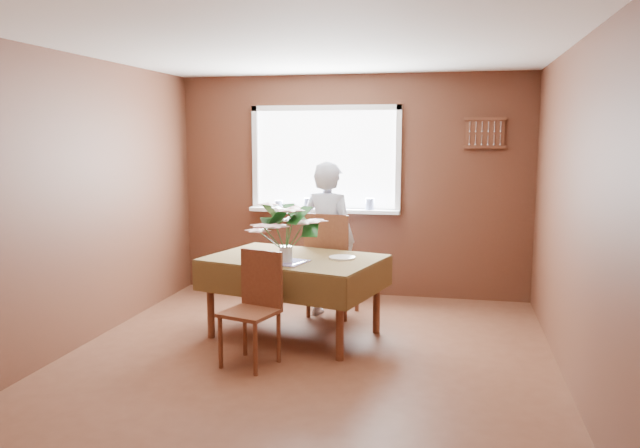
% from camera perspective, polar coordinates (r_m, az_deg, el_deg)
% --- Properties ---
extents(floor, '(4.50, 4.50, 0.00)m').
position_cam_1_polar(floor, '(5.21, -1.31, -12.36)').
color(floor, '#562D1D').
rests_on(floor, ground).
extents(ceiling, '(4.50, 4.50, 0.00)m').
position_cam_1_polar(ceiling, '(4.93, -1.41, 16.02)').
color(ceiling, white).
rests_on(ceiling, wall_back).
extents(wall_back, '(4.00, 0.00, 4.00)m').
position_cam_1_polar(wall_back, '(7.11, 2.90, 3.47)').
color(wall_back, brown).
rests_on(wall_back, floor).
extents(wall_front, '(4.00, 0.00, 4.00)m').
position_cam_1_polar(wall_front, '(2.80, -12.21, -3.79)').
color(wall_front, brown).
rests_on(wall_front, floor).
extents(wall_left, '(0.00, 4.50, 4.50)m').
position_cam_1_polar(wall_left, '(5.72, -21.24, 1.82)').
color(wall_left, brown).
rests_on(wall_left, floor).
extents(wall_right, '(0.00, 4.50, 4.50)m').
position_cam_1_polar(wall_right, '(4.86, 22.26, 0.75)').
color(wall_right, brown).
rests_on(wall_right, floor).
extents(window_assembly, '(1.72, 0.20, 1.22)m').
position_cam_1_polar(window_assembly, '(7.11, 0.49, 4.38)').
color(window_assembly, white).
rests_on(window_assembly, wall_back).
extents(spoon_rack, '(0.44, 0.05, 0.33)m').
position_cam_1_polar(spoon_rack, '(6.97, 14.86, 8.06)').
color(spoon_rack, brown).
rests_on(spoon_rack, wall_back).
extents(dining_table, '(1.72, 1.37, 0.74)m').
position_cam_1_polar(dining_table, '(5.66, -2.37, -3.91)').
color(dining_table, brown).
rests_on(dining_table, floor).
extents(chair_far, '(0.52, 0.52, 1.06)m').
position_cam_1_polar(chair_far, '(6.26, 0.93, -3.43)').
color(chair_far, brown).
rests_on(chair_far, floor).
extents(chair_near, '(0.48, 0.48, 0.90)m').
position_cam_1_polar(chair_near, '(5.05, -5.96, -7.13)').
color(chair_near, brown).
rests_on(chair_near, floor).
extents(seated_woman, '(0.66, 0.53, 1.57)m').
position_cam_1_polar(seated_woman, '(6.24, 0.73, -1.45)').
color(seated_woman, white).
rests_on(seated_woman, floor).
extents(flower_bouquet, '(0.57, 0.57, 0.49)m').
position_cam_1_polar(flower_bouquet, '(5.36, -3.16, -0.18)').
color(flower_bouquet, white).
rests_on(flower_bouquet, dining_table).
extents(side_plate, '(0.27, 0.27, 0.01)m').
position_cam_1_polar(side_plate, '(5.59, 2.04, -3.08)').
color(side_plate, white).
rests_on(side_plate, dining_table).
extents(table_knife, '(0.10, 0.22, 0.00)m').
position_cam_1_polar(table_knife, '(5.35, -1.82, -3.54)').
color(table_knife, silver).
rests_on(table_knife, dining_table).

